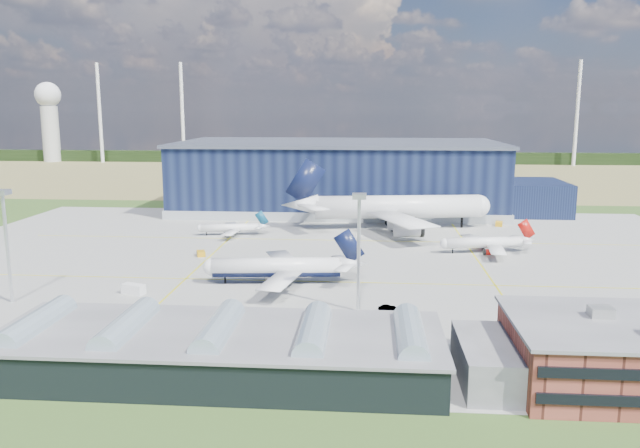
{
  "coord_description": "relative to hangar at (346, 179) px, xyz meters",
  "views": [
    {
      "loc": [
        11.79,
        -145.84,
        38.79
      ],
      "look_at": [
        -1.18,
        17.57,
        8.18
      ],
      "focal_mm": 35.0,
      "sensor_mm": 36.0,
      "label": 1
    }
  ],
  "objects": [
    {
      "name": "ground",
      "position": [
        -2.81,
        -94.8,
        -11.62
      ],
      "size": [
        600.0,
        600.0,
        0.0
      ],
      "primitive_type": "plane",
      "color": "#345620",
      "rests_on": "ground"
    },
    {
      "name": "apron",
      "position": [
        -2.81,
        -84.8,
        -11.59
      ],
      "size": [
        220.0,
        160.0,
        0.08
      ],
      "color": "gray",
      "rests_on": "ground"
    },
    {
      "name": "farmland",
      "position": [
        -2.81,
        125.2,
        -11.62
      ],
      "size": [
        600.0,
        220.0,
        0.01
      ],
      "primitive_type": "cube",
      "color": "#93874F",
      "rests_on": "ground"
    },
    {
      "name": "treeline",
      "position": [
        -2.81,
        205.2,
        -7.62
      ],
      "size": [
        600.0,
        8.0,
        8.0
      ],
      "primitive_type": "cube",
      "color": "black",
      "rests_on": "ground"
    },
    {
      "name": "horizon_dressing",
      "position": [
        -194.11,
        199.58,
        22.58
      ],
      "size": [
        440.2,
        18.0,
        70.0
      ],
      "color": "white",
      "rests_on": "ground"
    },
    {
      "name": "hangar",
      "position": [
        0.0,
        0.0,
        0.0
      ],
      "size": [
        145.0,
        62.0,
        26.1
      ],
      "color": "black",
      "rests_on": "ground"
    },
    {
      "name": "glass_concourse",
      "position": [
        -9.26,
        -154.8,
        -7.93
      ],
      "size": [
        78.0,
        23.0,
        8.6
      ],
      "color": "black",
      "rests_on": "ground"
    },
    {
      "name": "light_mast_west",
      "position": [
        -62.81,
        -124.8,
        3.82
      ],
      "size": [
        2.6,
        2.6,
        23.0
      ],
      "color": "silver",
      "rests_on": "ground"
    },
    {
      "name": "light_mast_center",
      "position": [
        7.19,
        -124.8,
        3.82
      ],
      "size": [
        2.6,
        2.6,
        23.0
      ],
      "color": "silver",
      "rests_on": "ground"
    },
    {
      "name": "airliner_navy",
      "position": [
        -11.38,
        -106.8,
        -5.59
      ],
      "size": [
        40.41,
        39.69,
        12.06
      ],
      "primitive_type": null,
      "rotation": [
        0.0,
        0.0,
        3.24
      ],
      "color": "white",
      "rests_on": "ground"
    },
    {
      "name": "airliner_red",
      "position": [
        40.09,
        -72.8,
        -7.18
      ],
      "size": [
        31.7,
        31.23,
        8.88
      ],
      "primitive_type": null,
      "rotation": [
        0.0,
        0.0,
        3.33
      ],
      "color": "white",
      "rests_on": "ground"
    },
    {
      "name": "airliner_widebody",
      "position": [
        18.32,
        -39.8,
        -0.49
      ],
      "size": [
        76.9,
        75.64,
        22.25
      ],
      "primitive_type": null,
      "rotation": [
        0.0,
        0.0,
        0.14
      ],
      "color": "white",
      "rests_on": "ground"
    },
    {
      "name": "airliner_regional",
      "position": [
        -33.74,
        -54.8,
        -7.93
      ],
      "size": [
        25.91,
        25.51,
        7.37
      ],
      "primitive_type": null,
      "rotation": [
        0.0,
        0.0,
        3.31
      ],
      "color": "white",
      "rests_on": "ground"
    },
    {
      "name": "gse_tug_a",
      "position": [
        -35.3,
        -82.51,
        -10.91
      ],
      "size": [
        3.1,
        3.87,
        1.4
      ],
      "primitive_type": "cube",
      "rotation": [
        0.0,
        0.0,
        0.35
      ],
      "color": "orange",
      "rests_on": "ground"
    },
    {
      "name": "gse_tug_b",
      "position": [
        -11.42,
        -103.99,
        -11.04
      ],
      "size": [
        3.08,
        3.14,
        1.14
      ],
      "primitive_type": "cube",
      "rotation": [
        0.0,
        0.0,
        -0.74
      ],
      "color": "orange",
      "rests_on": "ground"
    },
    {
      "name": "gse_van_a",
      "position": [
        -40.37,
        -117.36,
        -10.53
      ],
      "size": [
        5.43,
        3.69,
        2.18
      ],
      "primitive_type": "cube",
      "rotation": [
        0.0,
        0.0,
        1.24
      ],
      "color": "white",
      "rests_on": "ground"
    },
    {
      "name": "gse_tug_c",
      "position": [
        52.28,
        -32.8,
        -10.85
      ],
      "size": [
        3.0,
        3.96,
        1.54
      ],
      "primitive_type": "cube",
      "rotation": [
        0.0,
        0.0,
        -0.25
      ],
      "color": "orange",
      "rests_on": "ground"
    },
    {
      "name": "gse_cart_b",
      "position": [
        -13.28,
        -86.85,
        -10.89
      ],
      "size": [
        3.9,
        3.22,
        1.45
      ],
      "primitive_type": "cube",
      "rotation": [
        0.0,
        0.0,
        1.23
      ],
      "color": "white",
      "rests_on": "ground"
    },
    {
      "name": "gse_van_c",
      "position": [
        15.83,
        -140.8,
        -10.3
      ],
      "size": [
        6.04,
        4.24,
        2.64
      ],
      "primitive_type": "cube",
      "rotation": [
        0.0,
        0.0,
        1.25
      ],
      "color": "white",
      "rests_on": "ground"
    },
    {
      "name": "car_a",
      "position": [
        44.38,
        -142.8,
        -11.09
      ],
      "size": [
        3.11,
        1.32,
        1.05
      ],
      "primitive_type": "imported",
      "rotation": [
        0.0,
        0.0,
        1.54
      ],
      "color": "#99999E",
      "rests_on": "ground"
    },
    {
      "name": "car_b",
      "position": [
        12.96,
        -124.27,
        -11.02
      ],
      "size": [
        3.84,
        2.38,
        1.19
      ],
      "primitive_type": "imported",
      "rotation": [
        0.0,
        0.0,
        1.9
      ],
      "color": "#99999E",
      "rests_on": "ground"
    }
  ]
}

